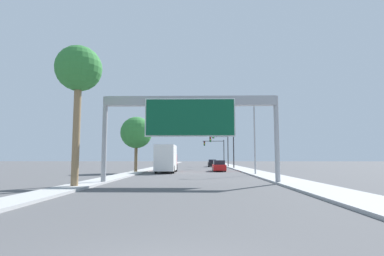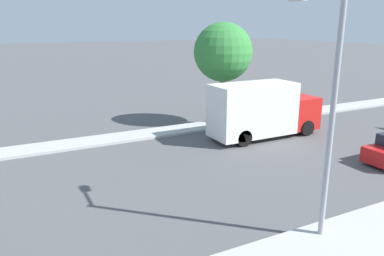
{
  "view_description": "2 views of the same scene",
  "coord_description": "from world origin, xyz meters",
  "px_view_note": "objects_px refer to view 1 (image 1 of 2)",
  "views": [
    {
      "loc": [
        0.62,
        -4.31,
        1.93
      ],
      "look_at": [
        0.0,
        24.58,
        4.78
      ],
      "focal_mm": 28.0,
      "sensor_mm": 36.0,
      "label": 1
    },
    {
      "loc": [
        14.82,
        19.94,
        6.9
      ],
      "look_at": [
        -1.0,
        28.06,
        2.0
      ],
      "focal_mm": 35.0,
      "sensor_mm": 36.0,
      "label": 2
    }
  ],
  "objects_px": {
    "truck_box_primary": "(166,159)",
    "street_lamp_right": "(252,132)",
    "car_far_right": "(219,166)",
    "palm_tree_foreground": "(79,72)",
    "sign_gantry": "(190,113)",
    "traffic_light_mid_block": "(222,146)",
    "traffic_light_near_intersection": "(227,143)",
    "palm_tree_background": "(136,133)",
    "traffic_light_far_intersection": "(217,148)",
    "car_mid_right": "(212,163)"
  },
  "relations": [
    {
      "from": "car_far_right",
      "to": "traffic_light_mid_block",
      "type": "height_order",
      "value": "traffic_light_mid_block"
    },
    {
      "from": "car_far_right",
      "to": "traffic_light_mid_block",
      "type": "distance_m",
      "value": 20.26
    },
    {
      "from": "traffic_light_mid_block",
      "to": "street_lamp_right",
      "type": "relative_size",
      "value": 0.82
    },
    {
      "from": "traffic_light_near_intersection",
      "to": "palm_tree_background",
      "type": "distance_m",
      "value": 19.28
    },
    {
      "from": "car_mid_right",
      "to": "palm_tree_background",
      "type": "distance_m",
      "value": 27.81
    },
    {
      "from": "traffic_light_far_intersection",
      "to": "palm_tree_background",
      "type": "xyz_separation_m",
      "value": [
        -12.4,
        -34.3,
        0.87
      ]
    },
    {
      "from": "sign_gantry",
      "to": "palm_tree_background",
      "type": "relative_size",
      "value": 1.86
    },
    {
      "from": "sign_gantry",
      "to": "traffic_light_far_intersection",
      "type": "distance_m",
      "value": 50.39
    },
    {
      "from": "sign_gantry",
      "to": "palm_tree_foreground",
      "type": "distance_m",
      "value": 8.23
    },
    {
      "from": "sign_gantry",
      "to": "palm_tree_foreground",
      "type": "bearing_deg",
      "value": -155.94
    },
    {
      "from": "car_mid_right",
      "to": "palm_tree_background",
      "type": "relative_size",
      "value": 0.64
    },
    {
      "from": "sign_gantry",
      "to": "truck_box_primary",
      "type": "height_order",
      "value": "sign_gantry"
    },
    {
      "from": "sign_gantry",
      "to": "palm_tree_foreground",
      "type": "xyz_separation_m",
      "value": [
        -7.22,
        -3.22,
        2.27
      ]
    },
    {
      "from": "traffic_light_mid_block",
      "to": "street_lamp_right",
      "type": "height_order",
      "value": "street_lamp_right"
    },
    {
      "from": "sign_gantry",
      "to": "palm_tree_background",
      "type": "bearing_deg",
      "value": 114.87
    },
    {
      "from": "traffic_light_mid_block",
      "to": "street_lamp_right",
      "type": "bearing_deg",
      "value": -87.94
    },
    {
      "from": "car_far_right",
      "to": "traffic_light_far_intersection",
      "type": "relative_size",
      "value": 0.77
    },
    {
      "from": "street_lamp_right",
      "to": "traffic_light_far_intersection",
      "type": "bearing_deg",
      "value": 92.2
    },
    {
      "from": "traffic_light_mid_block",
      "to": "car_mid_right",
      "type": "bearing_deg",
      "value": 155.25
    },
    {
      "from": "traffic_light_near_intersection",
      "to": "traffic_light_far_intersection",
      "type": "bearing_deg",
      "value": 91.47
    },
    {
      "from": "truck_box_primary",
      "to": "palm_tree_background",
      "type": "xyz_separation_m",
      "value": [
        -3.83,
        -0.57,
        3.33
      ]
    },
    {
      "from": "palm_tree_foreground",
      "to": "street_lamp_right",
      "type": "xyz_separation_m",
      "value": [
        13.79,
        14.23,
        -2.81
      ]
    },
    {
      "from": "car_mid_right",
      "to": "traffic_light_mid_block",
      "type": "distance_m",
      "value": 4.3
    },
    {
      "from": "traffic_light_near_intersection",
      "to": "traffic_light_far_intersection",
      "type": "xyz_separation_m",
      "value": [
        -0.51,
        20.0,
        -0.21
      ]
    },
    {
      "from": "sign_gantry",
      "to": "traffic_light_far_intersection",
      "type": "bearing_deg",
      "value": 84.23
    },
    {
      "from": "palm_tree_background",
      "to": "street_lamp_right",
      "type": "bearing_deg",
      "value": -19.1
    },
    {
      "from": "truck_box_primary",
      "to": "palm_tree_background",
      "type": "height_order",
      "value": "palm_tree_background"
    },
    {
      "from": "truck_box_primary",
      "to": "street_lamp_right",
      "type": "distance_m",
      "value": 11.8
    },
    {
      "from": "sign_gantry",
      "to": "truck_box_primary",
      "type": "distance_m",
      "value": 17.12
    },
    {
      "from": "palm_tree_foreground",
      "to": "palm_tree_background",
      "type": "relative_size",
      "value": 1.3
    },
    {
      "from": "traffic_light_far_intersection",
      "to": "truck_box_primary",
      "type": "bearing_deg",
      "value": -104.25
    },
    {
      "from": "truck_box_primary",
      "to": "palm_tree_foreground",
      "type": "xyz_separation_m",
      "value": [
        -3.72,
        -19.61,
        5.77
      ]
    },
    {
      "from": "car_far_right",
      "to": "palm_tree_background",
      "type": "relative_size",
      "value": 0.67
    },
    {
      "from": "truck_box_primary",
      "to": "traffic_light_far_intersection",
      "type": "distance_m",
      "value": 34.9
    },
    {
      "from": "palm_tree_foreground",
      "to": "street_lamp_right",
      "type": "bearing_deg",
      "value": 45.89
    },
    {
      "from": "car_far_right",
      "to": "palm_tree_foreground",
      "type": "relative_size",
      "value": 0.52
    },
    {
      "from": "car_far_right",
      "to": "truck_box_primary",
      "type": "distance_m",
      "value": 8.09
    },
    {
      "from": "traffic_light_near_intersection",
      "to": "traffic_light_far_intersection",
      "type": "height_order",
      "value": "traffic_light_near_intersection"
    },
    {
      "from": "car_far_right",
      "to": "car_mid_right",
      "type": "bearing_deg",
      "value": 90.0
    },
    {
      "from": "traffic_light_near_intersection",
      "to": "palm_tree_background",
      "type": "bearing_deg",
      "value": -132.07
    },
    {
      "from": "truck_box_primary",
      "to": "traffic_light_near_intersection",
      "type": "relative_size",
      "value": 1.1
    },
    {
      "from": "palm_tree_background",
      "to": "truck_box_primary",
      "type": "bearing_deg",
      "value": 8.43
    },
    {
      "from": "truck_box_primary",
      "to": "palm_tree_background",
      "type": "relative_size",
      "value": 1.03
    },
    {
      "from": "sign_gantry",
      "to": "car_mid_right",
      "type": "distance_m",
      "value": 41.46
    },
    {
      "from": "palm_tree_background",
      "to": "street_lamp_right",
      "type": "height_order",
      "value": "street_lamp_right"
    },
    {
      "from": "car_mid_right",
      "to": "palm_tree_foreground",
      "type": "xyz_separation_m",
      "value": [
        -10.72,
        -44.28,
        6.82
      ]
    },
    {
      "from": "traffic_light_near_intersection",
      "to": "palm_tree_background",
      "type": "relative_size",
      "value": 0.93
    },
    {
      "from": "palm_tree_foreground",
      "to": "palm_tree_background",
      "type": "bearing_deg",
      "value": 90.34
    },
    {
      "from": "traffic_light_near_intersection",
      "to": "palm_tree_background",
      "type": "height_order",
      "value": "palm_tree_background"
    },
    {
      "from": "sign_gantry",
      "to": "traffic_light_far_intersection",
      "type": "xyz_separation_m",
      "value": [
        5.07,
        50.12,
        -1.04
      ]
    }
  ]
}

